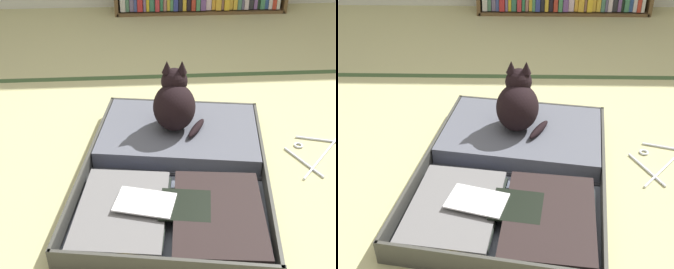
{
  "view_description": "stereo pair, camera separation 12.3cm",
  "coord_description": "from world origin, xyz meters",
  "views": [
    {
      "loc": [
        -0.05,
        -1.39,
        1.08
      ],
      "look_at": [
        0.04,
        -0.04,
        0.21
      ],
      "focal_mm": 45.58,
      "sensor_mm": 36.0,
      "label": 1
    },
    {
      "loc": [
        0.07,
        -1.39,
        1.08
      ],
      "look_at": [
        0.04,
        -0.04,
        0.21
      ],
      "focal_mm": 45.58,
      "sensor_mm": 36.0,
      "label": 2
    }
  ],
  "objects": [
    {
      "name": "clothes_hanger",
      "position": [
        0.7,
        0.1,
        0.01
      ],
      "size": [
        0.31,
        0.33,
        0.01
      ],
      "color": "silver",
      "rests_on": "ground_plane"
    },
    {
      "name": "open_suitcase",
      "position": [
        0.09,
        0.01,
        0.04
      ],
      "size": [
        0.86,
        1.09,
        0.09
      ],
      "color": "#3D3D37",
      "rests_on": "ground_plane"
    },
    {
      "name": "tatami_border",
      "position": [
        0.0,
        0.93,
        0.0
      ],
      "size": [
        4.8,
        0.05,
        0.0
      ],
      "color": "#37512B",
      "rests_on": "ground_plane"
    },
    {
      "name": "black_cat",
      "position": [
        0.09,
        0.22,
        0.2
      ],
      "size": [
        0.24,
        0.24,
        0.29
      ],
      "color": "black",
      "rests_on": "open_suitcase"
    },
    {
      "name": "ground_plane",
      "position": [
        0.0,
        0.0,
        0.0
      ],
      "size": [
        10.0,
        10.0,
        0.0
      ],
      "primitive_type": "plane",
      "color": "tan"
    }
  ]
}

